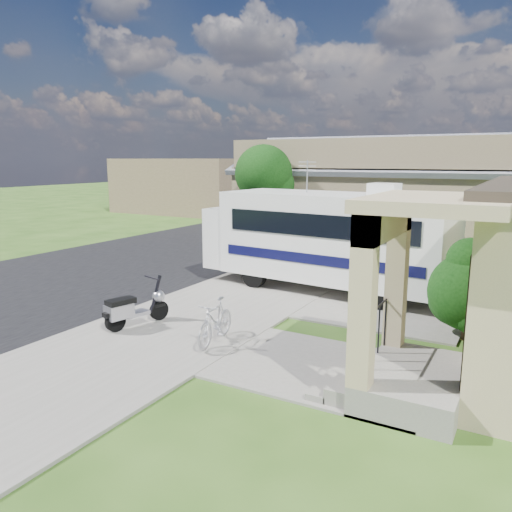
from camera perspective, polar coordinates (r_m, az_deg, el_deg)
The scene contains 18 objects.
ground at distance 11.98m, azimuth -3.84°, elevation -8.35°, with size 120.00×120.00×0.00m, color #254613.
street_slab at distance 24.12m, azimuth -5.74°, elevation 1.52°, with size 9.00×80.00×0.02m, color black.
sidewalk_slab at distance 21.10m, azimuth 8.86°, elevation 0.13°, with size 4.00×80.00×0.06m, color slate.
driveway_slab at distance 15.23m, azimuth 10.33°, elevation -4.17°, with size 7.00×6.00×0.05m, color slate.
walk_slab at distance 9.85m, azimuth 7.95°, elevation -12.68°, with size 4.00×3.00×0.05m, color slate.
warehouse at distance 24.29m, azimuth 14.55°, elevation 6.00°, with size 12.50×8.40×5.04m.
distant_bldg_far at distance 39.13m, azimuth -7.10°, elevation 8.05°, with size 10.00×8.00×4.00m, color brown.
distant_bldg_near at distance 48.40m, azimuth 3.41°, elevation 8.19°, with size 8.00×7.00×3.20m, color #756149.
street_tree_a at distance 20.99m, azimuth 1.19°, elevation 9.05°, with size 2.44×2.40×4.58m.
street_tree_b at distance 30.17m, azimuth 10.36°, elevation 9.75°, with size 2.44×2.40×4.73m.
street_tree_c at distance 38.78m, azimuth 14.79°, elevation 9.38°, with size 2.44×2.40×4.42m.
motorhome at distance 15.20m, azimuth 7.99°, elevation 2.22°, with size 7.76×3.00×3.89m.
shrub at distance 11.93m, azimuth 23.37°, elevation -3.41°, with size 1.88×1.80×2.31m.
scooter at distance 12.17m, azimuth -13.88°, elevation -5.85°, with size 0.79×1.70×1.13m.
bicycle at distance 10.86m, azimuth -4.65°, elevation -7.77°, with size 0.45×1.59×0.95m, color #B3B2BA.
pickup_truck at distance 25.94m, azimuth 1.51°, elevation 4.00°, with size 2.65×5.75×1.60m, color white.
van at distance 32.79m, azimuth 6.22°, elevation 5.45°, with size 2.31×5.69×1.65m, color white.
garden_hose at distance 10.08m, azimuth 12.99°, elevation -11.85°, with size 0.43×0.43×0.19m, color #125E1E.
Camera 1 is at (6.23, -9.43, 3.97)m, focal length 35.00 mm.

